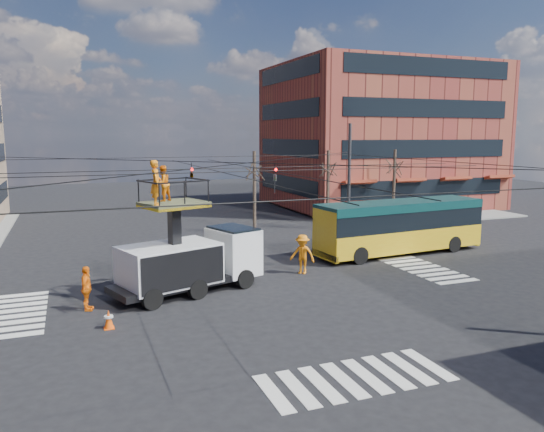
{
  "coord_description": "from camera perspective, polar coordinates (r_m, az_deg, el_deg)",
  "views": [
    {
      "loc": [
        -7.64,
        -22.97,
        7.17
      ],
      "look_at": [
        1.71,
        1.35,
        3.17
      ],
      "focal_mm": 35.0,
      "sensor_mm": 36.0,
      "label": 1
    }
  ],
  "objects": [
    {
      "name": "tree_b",
      "position": [
        41.03,
        6.06,
        5.14
      ],
      "size": [
        2.0,
        2.0,
        6.0
      ],
      "color": "#382B21",
      "rests_on": "ground"
    },
    {
      "name": "tree_a",
      "position": [
        38.68,
        -1.92,
        4.97
      ],
      "size": [
        2.0,
        2.0,
        6.0
      ],
      "color": "#382B21",
      "rests_on": "ground"
    },
    {
      "name": "utility_truck",
      "position": [
        24.53,
        -8.76,
        -3.54
      ],
      "size": [
        7.37,
        4.44,
        6.13
      ],
      "rotation": [
        0.0,
        0.0,
        0.33
      ],
      "color": "black",
      "rests_on": "ground"
    },
    {
      "name": "traffic_cone",
      "position": [
        21.03,
        -17.16,
        -10.57
      ],
      "size": [
        0.36,
        0.36,
        0.71
      ],
      "primitive_type": "cone",
      "color": "#FF530A",
      "rests_on": "ground"
    },
    {
      "name": "sidewalk_ne",
      "position": [
        52.95,
        11.94,
        0.84
      ],
      "size": [
        18.0,
        18.0,
        0.12
      ],
      "primitive_type": "cube",
      "color": "slate",
      "rests_on": "ground"
    },
    {
      "name": "flagger",
      "position": [
        27.6,
        3.29,
        -4.13
      ],
      "size": [
        1.49,
        1.49,
        2.07
      ],
      "primitive_type": "imported",
      "rotation": [
        0.0,
        0.0,
        -0.79
      ],
      "color": "orange",
      "rests_on": "ground"
    },
    {
      "name": "overhead_network",
      "position": [
        24.73,
        -3.07,
        2.03
      ],
      "size": [
        24.24,
        24.24,
        8.0
      ],
      "color": "#2D2D30",
      "rests_on": "ground"
    },
    {
      "name": "ground",
      "position": [
        25.25,
        -2.54,
        -7.77
      ],
      "size": [
        120.0,
        120.0,
        0.0
      ],
      "primitive_type": "plane",
      "color": "black",
      "rests_on": "ground"
    },
    {
      "name": "city_bus",
      "position": [
        33.0,
        13.6,
        -1.01
      ],
      "size": [
        11.04,
        3.58,
        3.2
      ],
      "rotation": [
        0.0,
        0.0,
        0.09
      ],
      "color": "gold",
      "rests_on": "ground"
    },
    {
      "name": "crosswalks",
      "position": [
        25.24,
        -2.54,
        -7.75
      ],
      "size": [
        22.4,
        22.4,
        0.02
      ],
      "primitive_type": null,
      "color": "silver",
      "rests_on": "ground"
    },
    {
      "name": "tree_c",
      "position": [
        44.09,
        13.05,
        5.21
      ],
      "size": [
        2.0,
        2.0,
        6.0
      ],
      "color": "#382B21",
      "rests_on": "ground"
    },
    {
      "name": "worker_ground",
      "position": [
        23.2,
        -19.33,
        -7.37
      ],
      "size": [
        0.67,
        1.16,
        1.86
      ],
      "primitive_type": "imported",
      "rotation": [
        0.0,
        0.0,
        1.36
      ],
      "color": "orange",
      "rests_on": "ground"
    },
    {
      "name": "building_ne",
      "position": [
        55.51,
        11.34,
        8.4
      ],
      "size": [
        20.06,
        16.06,
        14.0
      ],
      "color": "maroon",
      "rests_on": "ground"
    }
  ]
}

